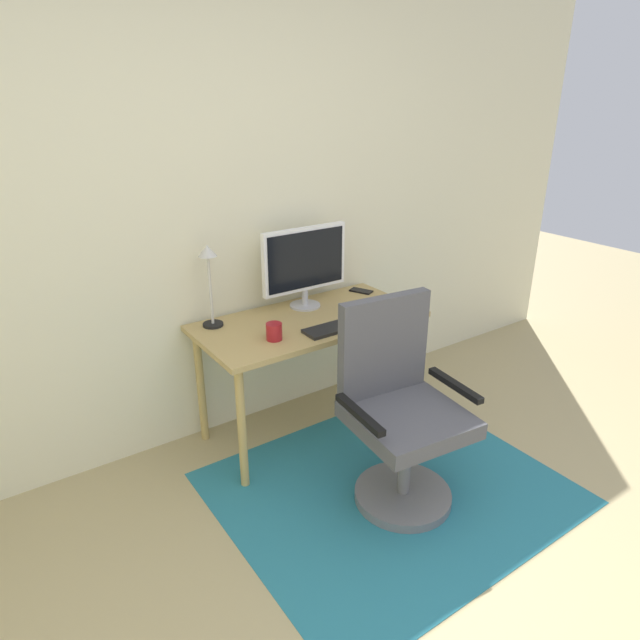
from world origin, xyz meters
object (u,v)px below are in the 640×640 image
(cell_phone, at_px, (361,291))
(office_chair, at_px, (399,417))
(coffee_cup, at_px, (274,332))
(monitor, at_px, (305,262))
(keyboard, at_px, (341,326))
(desk_lamp, at_px, (209,271))
(computer_mouse, at_px, (381,311))
(desk, at_px, (309,332))

(cell_phone, relative_size, office_chair, 0.14)
(coffee_cup, bearing_deg, monitor, 38.11)
(keyboard, relative_size, desk_lamp, 0.96)
(computer_mouse, distance_m, cell_phone, 0.39)
(computer_mouse, height_order, cell_phone, computer_mouse)
(desk, xyz_separation_m, desk_lamp, (-0.49, 0.21, 0.39))
(computer_mouse, bearing_deg, monitor, 129.69)
(cell_phone, height_order, office_chair, office_chair)
(keyboard, distance_m, office_chair, 0.60)
(keyboard, height_order, computer_mouse, computer_mouse)
(keyboard, bearing_deg, office_chair, -94.42)
(office_chair, bearing_deg, computer_mouse, 64.52)
(coffee_cup, xyz_separation_m, desk_lamp, (-0.18, 0.34, 0.26))
(coffee_cup, bearing_deg, keyboard, -10.40)
(desk, bearing_deg, cell_phone, 19.66)
(coffee_cup, height_order, office_chair, office_chair)
(coffee_cup, bearing_deg, computer_mouse, -3.66)
(desk_lamp, bearing_deg, monitor, -4.01)
(cell_phone, bearing_deg, coffee_cup, 176.69)
(monitor, xyz_separation_m, computer_mouse, (0.29, -0.35, -0.26))
(desk, distance_m, desk_lamp, 0.66)
(keyboard, xyz_separation_m, cell_phone, (0.45, 0.39, -0.00))
(desk, bearing_deg, desk_lamp, 156.57)
(computer_mouse, bearing_deg, coffee_cup, 176.34)
(keyboard, relative_size, coffee_cup, 4.85)
(desk, relative_size, keyboard, 2.94)
(monitor, xyz_separation_m, office_chair, (-0.06, -0.91, -0.54))
(monitor, bearing_deg, computer_mouse, -50.31)
(desk_lamp, distance_m, office_chair, 1.22)
(keyboard, bearing_deg, coffee_cup, 169.60)
(desk, height_order, desk_lamp, desk_lamp)
(monitor, xyz_separation_m, desk_lamp, (-0.57, 0.04, 0.03))
(keyboard, bearing_deg, computer_mouse, 4.77)
(computer_mouse, distance_m, desk_lamp, 0.99)
(keyboard, xyz_separation_m, desk_lamp, (-0.56, 0.41, 0.30))
(desk, relative_size, coffee_cup, 14.28)
(cell_phone, bearing_deg, desk_lamp, 154.03)
(coffee_cup, relative_size, office_chair, 0.09)
(monitor, bearing_deg, keyboard, -92.19)
(coffee_cup, height_order, desk_lamp, desk_lamp)
(monitor, height_order, cell_phone, monitor)
(cell_phone, xyz_separation_m, desk_lamp, (-1.00, 0.03, 0.30))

